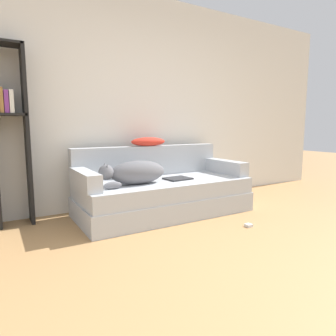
{
  "coord_description": "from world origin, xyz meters",
  "views": [
    {
      "loc": [
        -1.65,
        -1.14,
        1.03
      ],
      "look_at": [
        0.07,
        1.78,
        0.56
      ],
      "focal_mm": 32.0,
      "sensor_mm": 36.0,
      "label": 1
    }
  ],
  "objects_px": {
    "dog": "(135,173)",
    "laptop": "(178,179)",
    "throw_pillow": "(148,142)",
    "bookshelf": "(9,127)",
    "power_adapter": "(249,225)",
    "couch": "(164,197)"
  },
  "relations": [
    {
      "from": "dog",
      "to": "throw_pillow",
      "type": "height_order",
      "value": "throw_pillow"
    },
    {
      "from": "throw_pillow",
      "to": "power_adapter",
      "type": "xyz_separation_m",
      "value": [
        0.53,
        -1.24,
        -0.83
      ]
    },
    {
      "from": "power_adapter",
      "to": "bookshelf",
      "type": "bearing_deg",
      "value": 147.55
    },
    {
      "from": "couch",
      "to": "power_adapter",
      "type": "relative_size",
      "value": 29.96
    },
    {
      "from": "couch",
      "to": "power_adapter",
      "type": "bearing_deg",
      "value": -59.38
    },
    {
      "from": "power_adapter",
      "to": "couch",
      "type": "bearing_deg",
      "value": 120.62
    },
    {
      "from": "laptop",
      "to": "throw_pillow",
      "type": "xyz_separation_m",
      "value": [
        -0.17,
        0.43,
        0.42
      ]
    },
    {
      "from": "throw_pillow",
      "to": "power_adapter",
      "type": "relative_size",
      "value": 6.85
    },
    {
      "from": "couch",
      "to": "throw_pillow",
      "type": "height_order",
      "value": "throw_pillow"
    },
    {
      "from": "dog",
      "to": "laptop",
      "type": "xyz_separation_m",
      "value": [
        0.56,
        0.03,
        -0.12
      ]
    },
    {
      "from": "throw_pillow",
      "to": "bookshelf",
      "type": "distance_m",
      "value": 1.55
    },
    {
      "from": "dog",
      "to": "laptop",
      "type": "bearing_deg",
      "value": 2.67
    },
    {
      "from": "throw_pillow",
      "to": "dog",
      "type": "bearing_deg",
      "value": -130.99
    },
    {
      "from": "bookshelf",
      "to": "throw_pillow",
      "type": "bearing_deg",
      "value": -2.95
    },
    {
      "from": "couch",
      "to": "bookshelf",
      "type": "height_order",
      "value": "bookshelf"
    },
    {
      "from": "couch",
      "to": "laptop",
      "type": "xyz_separation_m",
      "value": [
        0.15,
        -0.06,
        0.22
      ]
    },
    {
      "from": "laptop",
      "to": "bookshelf",
      "type": "distance_m",
      "value": 1.88
    },
    {
      "from": "laptop",
      "to": "bookshelf",
      "type": "height_order",
      "value": "bookshelf"
    },
    {
      "from": "power_adapter",
      "to": "dog",
      "type": "bearing_deg",
      "value": 139.84
    },
    {
      "from": "dog",
      "to": "power_adapter",
      "type": "xyz_separation_m",
      "value": [
        0.93,
        -0.78,
        -0.52
      ]
    },
    {
      "from": "couch",
      "to": "bookshelf",
      "type": "xyz_separation_m",
      "value": [
        -1.55,
        0.45,
        0.83
      ]
    },
    {
      "from": "dog",
      "to": "bookshelf",
      "type": "xyz_separation_m",
      "value": [
        -1.14,
        0.53,
        0.49
      ]
    }
  ]
}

